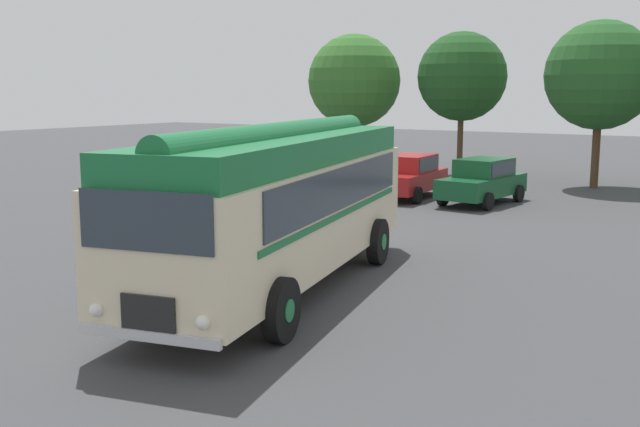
% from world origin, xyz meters
% --- Properties ---
extents(ground_plane, '(120.00, 120.00, 0.00)m').
position_xyz_m(ground_plane, '(0.00, 0.00, 0.00)').
color(ground_plane, '#3D3D3F').
extents(vintage_bus, '(4.72, 10.38, 3.49)m').
position_xyz_m(vintage_bus, '(0.66, -0.49, 1.89)').
color(vintage_bus, beige).
rests_on(vintage_bus, ground).
extents(car_near_left, '(2.18, 4.31, 1.66)m').
position_xyz_m(car_near_left, '(-3.11, 13.21, 0.85)').
color(car_near_left, maroon).
rests_on(car_near_left, ground).
extents(car_mid_left, '(2.25, 4.34, 1.66)m').
position_xyz_m(car_mid_left, '(-0.16, 13.26, 0.85)').
color(car_mid_left, '#144C28').
rests_on(car_mid_left, ground).
extents(tree_far_left, '(4.78, 4.78, 7.01)m').
position_xyz_m(tree_far_left, '(-10.27, 21.06, 4.61)').
color(tree_far_left, '#4C3823').
rests_on(tree_far_left, ground).
extents(tree_left_of_centre, '(4.30, 4.30, 6.94)m').
position_xyz_m(tree_left_of_centre, '(-4.54, 21.60, 4.85)').
color(tree_left_of_centre, '#4C3823').
rests_on(tree_left_of_centre, ground).
extents(tree_centre, '(4.58, 4.58, 7.04)m').
position_xyz_m(tree_centre, '(2.19, 20.30, 4.75)').
color(tree_centre, '#4C3823').
rests_on(tree_centre, ground).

